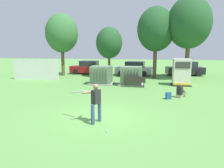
{
  "coord_description": "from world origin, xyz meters",
  "views": [
    {
      "loc": [
        2.12,
        -9.51,
        3.29
      ],
      "look_at": [
        -0.0,
        3.5,
        1.0
      ],
      "focal_mm": 34.32,
      "sensor_mm": 36.0,
      "label": 1
    }
  ],
  "objects": [
    {
      "name": "tree_center_left",
      "position": [
        -1.97,
        13.6,
        3.71
      ],
      "size": [
        2.83,
        2.83,
        5.4
      ],
      "color": "brown",
      "rests_on": "ground"
    },
    {
      "name": "sports_ball",
      "position": [
        0.64,
        -1.69,
        0.04
      ],
      "size": [
        0.09,
        0.09,
        0.09
      ],
      "primitive_type": "sphere",
      "color": "white",
      "rests_on": "ground"
    },
    {
      "name": "ground_plane",
      "position": [
        0.0,
        0.0,
        0.0
      ],
      "size": [
        96.0,
        96.0,
        0.0
      ],
      "primitive_type": "plane",
      "color": "#5B9947"
    },
    {
      "name": "tree_right",
      "position": [
        6.13,
        13.22,
        5.62
      ],
      "size": [
        4.28,
        4.28,
        8.19
      ],
      "color": "brown",
      "rests_on": "ground"
    },
    {
      "name": "backpack",
      "position": [
        3.52,
        4.21,
        0.21
      ],
      "size": [
        0.37,
        0.35,
        0.44
      ],
      "color": "#264C8C",
      "rests_on": "ground"
    },
    {
      "name": "parked_car_left_of_center",
      "position": [
        0.65,
        15.53,
        0.75
      ],
      "size": [
        4.38,
        2.31,
        1.62
      ],
      "color": "#B2B2B7",
      "rests_on": "ground"
    },
    {
      "name": "batter",
      "position": [
        -0.06,
        -0.74,
        0.98
      ],
      "size": [
        1.55,
        0.95,
        1.74
      ],
      "color": "#384C75",
      "rests_on": "ground"
    },
    {
      "name": "tree_center_right",
      "position": [
        2.95,
        13.74,
        5.08
      ],
      "size": [
        3.87,
        3.87,
        7.4
      ],
      "color": "brown",
      "rests_on": "ground"
    },
    {
      "name": "generator_enclosure",
      "position": [
        5.06,
        9.49,
        1.14
      ],
      "size": [
        1.6,
        1.4,
        2.3
      ],
      "color": "#262626",
      "rests_on": "ground"
    },
    {
      "name": "parked_car_right_of_center",
      "position": [
        6.54,
        16.31,
        0.75
      ],
      "size": [
        4.4,
        2.37,
        1.62
      ],
      "color": "black",
      "rests_on": "ground"
    },
    {
      "name": "fence_panel",
      "position": [
        -8.97,
        10.5,
        1.0
      ],
      "size": [
        4.8,
        0.12,
        2.0
      ],
      "primitive_type": "cube",
      "color": "silver",
      "rests_on": "ground"
    },
    {
      "name": "park_bench",
      "position": [
        1.15,
        7.92,
        0.54
      ],
      "size": [
        1.83,
        0.53,
        0.92
      ],
      "color": "#2D2823",
      "rests_on": "ground"
    },
    {
      "name": "parked_car_leftmost",
      "position": [
        -4.97,
        15.89,
        0.75
      ],
      "size": [
        4.26,
        2.03,
        1.62
      ],
      "color": "maroon",
      "rests_on": "ground"
    },
    {
      "name": "transformer_west",
      "position": [
        -1.84,
        8.92,
        0.79
      ],
      "size": [
        2.1,
        1.7,
        1.62
      ],
      "color": "#9E9B93",
      "rests_on": "ground"
    },
    {
      "name": "tree_left",
      "position": [
        -7.43,
        13.93,
        4.79
      ],
      "size": [
        3.65,
        3.65,
        6.98
      ],
      "color": "brown",
      "rests_on": "ground"
    },
    {
      "name": "seated_spectator",
      "position": [
        4.35,
        4.79,
        0.38
      ],
      "size": [
        0.7,
        0.77,
        0.96
      ],
      "color": "tan",
      "rests_on": "ground"
    },
    {
      "name": "transformer_mid_west",
      "position": [
        0.82,
        8.86,
        0.79
      ],
      "size": [
        2.1,
        1.7,
        1.62
      ],
      "color": "#9E9B93",
      "rests_on": "ground"
    }
  ]
}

